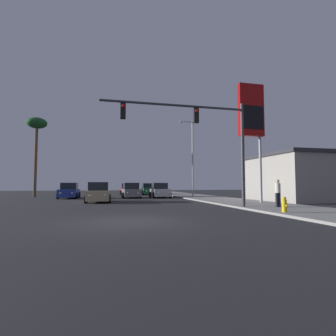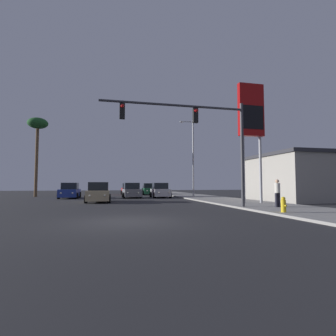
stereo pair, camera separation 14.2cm
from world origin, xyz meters
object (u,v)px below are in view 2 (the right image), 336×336
Objects in this scene: car_green at (149,190)px; street_lamp at (192,154)px; traffic_light_mast at (202,130)px; fire_hydrant at (283,205)px; car_silver at (160,191)px; car_red at (128,190)px; car_blue at (70,191)px; gas_station_sign at (251,117)px; car_tan at (98,193)px; pedestrian_on_sidewalk at (277,192)px; palm_tree_mid at (38,128)px; car_grey at (132,191)px.

street_lamp is (3.86, -8.71, 4.36)m from car_green.
street_lamp reaches higher than traffic_light_mast.
car_green is 5.70× the size of fire_hydrant.
car_silver is 9.79m from car_red.
gas_station_sign is (14.60, -12.55, 5.86)m from car_blue.
gas_station_sign reaches higher than car_tan.
car_tan and car_blue have the same top height.
pedestrian_on_sidewalk is (10.88, -8.95, 0.27)m from car_tan.
car_red is (6.87, 8.85, 0.00)m from car_blue.
gas_station_sign reaches higher than traffic_light_mast.
gas_station_sign is (4.74, -20.57, 5.86)m from car_green.
gas_station_sign is (0.87, -11.86, 1.50)m from street_lamp.
traffic_light_mast is at bearing 91.34° from car_silver.
car_blue reaches higher than fire_hydrant.
car_silver is 0.45× the size of palm_tree_mid.
car_grey is at bearing 2.22° from car_silver.
car_green is at bearing 14.06° from palm_tree_mid.
car_grey is at bearing 70.69° from car_green.
car_silver is 16.22m from pedestrian_on_sidewalk.
palm_tree_mid is (-14.26, 19.69, 3.64)m from traffic_light_mast.
car_grey is 5.70× the size of fire_hydrant.
palm_tree_mid is (-14.43, -3.61, 7.69)m from car_green.
fire_hydrant is at bearing -53.60° from palm_tree_mid.
gas_station_sign is at bearing -41.51° from palm_tree_mid.
car_tan and car_grey have the same top height.
car_blue is 14.42m from street_lamp.
fire_hydrant is (9.27, -11.68, -0.27)m from car_tan.
car_tan is 15.95m from palm_tree_mid.
car_green is (3.23, 8.47, 0.00)m from car_grey.
car_tan is 7.48m from car_grey.
car_tan is 13.01m from street_lamp.
pedestrian_on_sidewalk is (7.55, -15.65, 0.27)m from car_grey.
car_green is 0.48× the size of gas_station_sign.
car_tan is 14.92m from fire_hydrant.
street_lamp is 1.00× the size of gas_station_sign.
car_silver and car_green have the same top height.
fire_hydrant is at bearing 101.01° from car_red.
traffic_light_mast is 15.14m from street_lamp.
car_silver is 17.11m from palm_tree_mid.
traffic_light_mast reaches higher than car_silver.
car_red is 0.44× the size of palm_tree_mid.
car_red is (0.23, 9.30, 0.00)m from car_grey.
car_blue is 9.97m from palm_tree_mid.
car_tan is at bearing 140.56° from pedestrian_on_sidewalk.
pedestrian_on_sidewalk reaches higher than car_tan.
palm_tree_mid is (-11.43, -4.44, 7.69)m from car_red.
gas_station_sign reaches higher than car_silver.
car_red is 0.49× the size of traffic_light_mast.
traffic_light_mast is 5.90m from gas_station_sign.
traffic_light_mast is (-0.23, -14.83, 4.04)m from car_silver.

